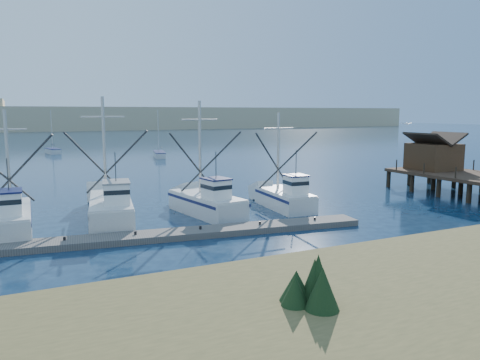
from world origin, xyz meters
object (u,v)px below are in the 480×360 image
object	(u,v)px
timber_pier	(463,168)
sailboat_near	(159,154)
floating_dock	(136,238)
sailboat_far	(53,151)

from	to	relation	value
timber_pier	sailboat_near	distance (m)	50.85
floating_dock	timber_pier	distance (m)	31.49
timber_pier	sailboat_far	size ratio (longest dim) A/B	2.47
floating_dock	sailboat_near	size ratio (longest dim) A/B	3.66
sailboat_near	sailboat_far	world-z (taller)	same
floating_dock	sailboat_far	distance (m)	66.57
sailboat_near	floating_dock	bearing A→B (deg)	-95.83
timber_pier	sailboat_far	world-z (taller)	sailboat_far
timber_pier	sailboat_near	size ratio (longest dim) A/B	2.47
floating_dock	timber_pier	bearing A→B (deg)	11.83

